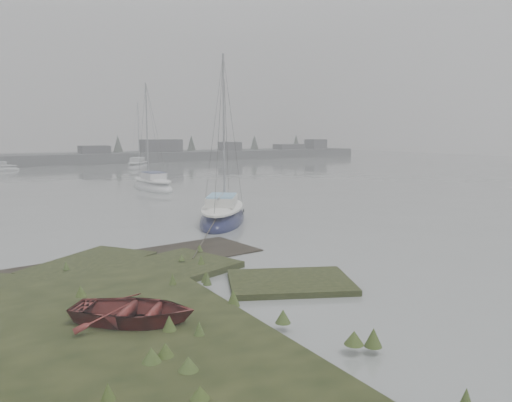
% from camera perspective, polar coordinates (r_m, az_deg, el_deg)
% --- Properties ---
extents(ground, '(160.00, 160.00, 0.00)m').
position_cam_1_polar(ground, '(42.86, -21.05, 1.45)').
color(ground, slate).
rests_on(ground, ground).
extents(far_shoreline, '(60.00, 8.00, 4.15)m').
position_cam_1_polar(far_shoreline, '(81.58, -6.51, 5.33)').
color(far_shoreline, '#4C4F51').
rests_on(far_shoreline, ground).
extents(sailboat_main, '(5.28, 6.35, 8.88)m').
position_cam_1_polar(sailboat_main, '(24.71, -3.84, -1.77)').
color(sailboat_main, '#111538').
rests_on(sailboat_main, ground).
extents(sailboat_white, '(2.24, 6.33, 8.86)m').
position_cam_1_polar(sailboat_white, '(39.51, -11.75, 1.71)').
color(sailboat_white, silver).
rests_on(sailboat_white, ground).
extents(sailboat_far_b, '(5.00, 6.27, 8.68)m').
position_cam_1_polar(sailboat_far_b, '(63.12, -13.34, 3.91)').
color(sailboat_far_b, '#9EA2A6').
rests_on(sailboat_far_b, ground).
extents(dinghy, '(3.39, 3.27, 0.57)m').
position_cam_1_polar(dinghy, '(11.61, -13.83, -12.01)').
color(dinghy, maroon).
rests_on(dinghy, marsh_bank).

